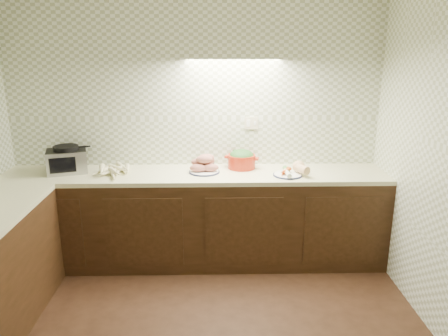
{
  "coord_description": "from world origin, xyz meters",
  "views": [
    {
      "loc": [
        0.19,
        -2.42,
        2.09
      ],
      "look_at": [
        0.27,
        1.25,
        1.02
      ],
      "focal_mm": 35.0,
      "sensor_mm": 36.0,
      "label": 1
    }
  ],
  "objects_px": {
    "toaster_oven": "(67,160)",
    "dutch_oven": "(242,159)",
    "onion_bowl": "(206,164)",
    "sweet_potato_plate": "(204,165)",
    "parsnip_pile": "(115,171)",
    "veg_plate": "(293,170)"
  },
  "relations": [
    {
      "from": "toaster_oven",
      "to": "onion_bowl",
      "type": "distance_m",
      "value": 1.31
    },
    {
      "from": "onion_bowl",
      "to": "dutch_oven",
      "type": "bearing_deg",
      "value": 2.88
    },
    {
      "from": "toaster_oven",
      "to": "parsnip_pile",
      "type": "xyz_separation_m",
      "value": [
        0.46,
        -0.09,
        -0.08
      ]
    },
    {
      "from": "parsnip_pile",
      "to": "dutch_oven",
      "type": "xyz_separation_m",
      "value": [
        1.19,
        0.18,
        0.05
      ]
    },
    {
      "from": "toaster_oven",
      "to": "veg_plate",
      "type": "height_order",
      "value": "toaster_oven"
    },
    {
      "from": "sweet_potato_plate",
      "to": "veg_plate",
      "type": "xyz_separation_m",
      "value": [
        0.82,
        -0.1,
        -0.02
      ]
    },
    {
      "from": "toaster_oven",
      "to": "dutch_oven",
      "type": "xyz_separation_m",
      "value": [
        1.65,
        0.09,
        -0.03
      ]
    },
    {
      "from": "veg_plate",
      "to": "toaster_oven",
      "type": "bearing_deg",
      "value": 176.47
    },
    {
      "from": "sweet_potato_plate",
      "to": "veg_plate",
      "type": "relative_size",
      "value": 0.85
    },
    {
      "from": "veg_plate",
      "to": "parsnip_pile",
      "type": "bearing_deg",
      "value": 178.61
    },
    {
      "from": "parsnip_pile",
      "to": "onion_bowl",
      "type": "distance_m",
      "value": 0.86
    },
    {
      "from": "toaster_oven",
      "to": "parsnip_pile",
      "type": "distance_m",
      "value": 0.48
    },
    {
      "from": "onion_bowl",
      "to": "dutch_oven",
      "type": "relative_size",
      "value": 0.46
    },
    {
      "from": "parsnip_pile",
      "to": "onion_bowl",
      "type": "relative_size",
      "value": 2.69
    },
    {
      "from": "onion_bowl",
      "to": "dutch_oven",
      "type": "xyz_separation_m",
      "value": [
        0.34,
        0.02,
        0.05
      ]
    },
    {
      "from": "parsnip_pile",
      "to": "onion_bowl",
      "type": "height_order",
      "value": "onion_bowl"
    },
    {
      "from": "toaster_oven",
      "to": "sweet_potato_plate",
      "type": "relative_size",
      "value": 1.45
    },
    {
      "from": "sweet_potato_plate",
      "to": "dutch_oven",
      "type": "height_order",
      "value": "dutch_oven"
    },
    {
      "from": "parsnip_pile",
      "to": "toaster_oven",
      "type": "bearing_deg",
      "value": 168.94
    },
    {
      "from": "parsnip_pile",
      "to": "dutch_oven",
      "type": "height_order",
      "value": "dutch_oven"
    },
    {
      "from": "toaster_oven",
      "to": "sweet_potato_plate",
      "type": "height_order",
      "value": "toaster_oven"
    },
    {
      "from": "parsnip_pile",
      "to": "veg_plate",
      "type": "xyz_separation_m",
      "value": [
        1.65,
        -0.04,
        0.01
      ]
    }
  ]
}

